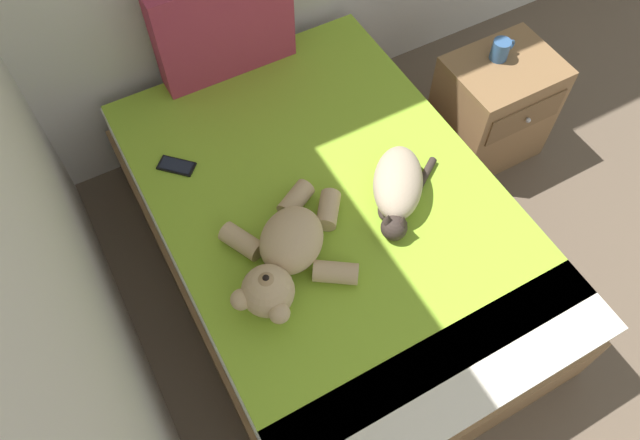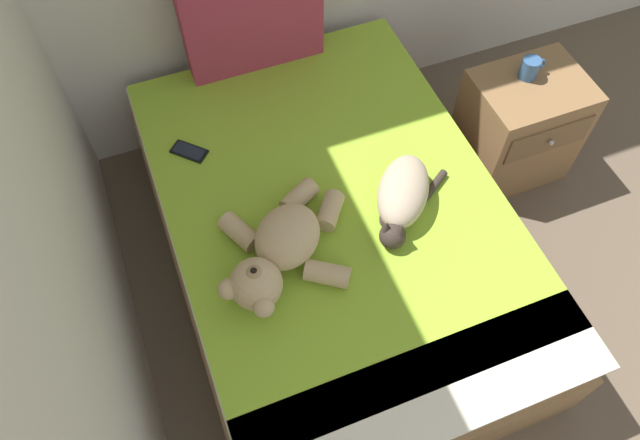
# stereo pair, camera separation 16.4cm
# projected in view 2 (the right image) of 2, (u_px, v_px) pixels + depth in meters

# --- Properties ---
(bed) EXTENTS (1.32, 1.91, 0.52)m
(bed) POSITION_uv_depth(u_px,v_px,m) (334.00, 237.00, 2.57)
(bed) COLOR olive
(bed) RESTS_ON ground_plane
(patterned_cushion) EXTENTS (0.61, 0.13, 0.48)m
(patterned_cushion) POSITION_uv_depth(u_px,v_px,m) (252.00, 17.00, 2.58)
(patterned_cushion) COLOR #A5334C
(patterned_cushion) RESTS_ON bed
(cat) EXTENTS (0.40, 0.40, 0.15)m
(cat) POSITION_uv_depth(u_px,v_px,m) (402.00, 196.00, 2.28)
(cat) COLOR tan
(cat) RESTS_ON bed
(teddy_bear) EXTENTS (0.57, 0.52, 0.20)m
(teddy_bear) POSITION_uv_depth(u_px,v_px,m) (279.00, 251.00, 2.14)
(teddy_bear) COLOR tan
(teddy_bear) RESTS_ON bed
(cell_phone) EXTENTS (0.16, 0.16, 0.01)m
(cell_phone) POSITION_uv_depth(u_px,v_px,m) (189.00, 151.00, 2.48)
(cell_phone) COLOR black
(cell_phone) RESTS_ON bed
(nightstand) EXTENTS (0.49, 0.42, 0.56)m
(nightstand) POSITION_uv_depth(u_px,v_px,m) (518.00, 127.00, 2.88)
(nightstand) COLOR olive
(nightstand) RESTS_ON ground_plane
(mug) EXTENTS (0.12, 0.08, 0.09)m
(mug) POSITION_uv_depth(u_px,v_px,m) (530.00, 68.00, 2.63)
(mug) COLOR #33598C
(mug) RESTS_ON nightstand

